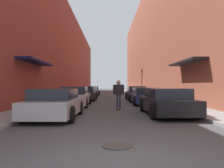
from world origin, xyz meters
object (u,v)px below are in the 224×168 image
parked_car_left_1 (75,97)px  parked_car_left_0 (55,104)px  parked_car_right_0 (166,102)px  parked_car_right_2 (136,93)px  skateboarder (119,91)px  parked_car_right_1 (145,96)px  manhole_cover (117,146)px  traffic_light (142,79)px  parked_car_left_2 (85,94)px  parked_car_left_4 (92,91)px  parked_car_left_3 (89,92)px

parked_car_left_1 → parked_car_left_0: bearing=-90.0°
parked_car_right_0 → parked_car_left_1: bearing=136.8°
parked_car_right_2 → skateboarder: 9.07m
parked_car_right_1 → manhole_cover: bearing=-102.8°
parked_car_right_1 → traffic_light: (1.74, 12.61, 1.64)m
parked_car_left_2 → parked_car_right_2: parked_car_right_2 is taller
parked_car_left_4 → manhole_cover: size_ratio=5.82×
parked_car_left_4 → parked_car_right_2: bearing=-61.7°
parked_car_left_2 → traffic_light: bearing=52.3°
parked_car_right_2 → parked_car_left_2: bearing=-165.6°
parked_car_left_0 → parked_car_right_2: 13.14m
parked_car_left_2 → parked_car_left_1: bearing=-90.9°
parked_car_right_0 → skateboarder: size_ratio=2.63×
parked_car_left_1 → manhole_cover: bearing=-75.9°
skateboarder → parked_car_left_2: bearing=109.9°
parked_car_left_2 → parked_car_right_1: bearing=-40.3°
parked_car_left_3 → skateboarder: bearing=-77.8°
skateboarder → parked_car_left_1: bearing=143.3°
manhole_cover → parked_car_left_2: bearing=98.8°
parked_car_left_3 → parked_car_left_2: bearing=-88.6°
parked_car_right_2 → parked_car_right_1: bearing=-90.5°
parked_car_left_0 → manhole_cover: (2.43, -4.24, -0.59)m
parked_car_left_4 → skateboarder: (2.86, -18.13, 0.41)m
parked_car_left_0 → parked_car_right_1: (4.93, 6.80, -0.01)m
manhole_cover → parked_car_left_3: bearing=96.8°
parked_car_left_4 → parked_car_right_2: 10.59m
parked_car_left_4 → skateboarder: skateboarder is taller
parked_car_left_1 → parked_car_right_2: parked_car_right_2 is taller
parked_car_right_0 → parked_car_left_3: bearing=107.4°
parked_car_left_4 → parked_car_right_1: bearing=-71.3°
manhole_cover → parked_car_left_0: bearing=119.8°
skateboarder → traffic_light: bearing=76.5°
manhole_cover → traffic_light: bearing=79.8°
parked_car_left_4 → traffic_light: bearing=-17.2°
parked_car_left_3 → parked_car_right_2: (5.03, -4.45, -0.01)m
parked_car_left_0 → skateboarder: 4.41m
parked_car_left_2 → parked_car_left_4: bearing=90.7°
parked_car_right_1 → manhole_cover: 11.33m
parked_car_left_0 → parked_car_right_0: size_ratio=0.91×
parked_car_right_2 → skateboarder: size_ratio=2.54×
manhole_cover → parked_car_right_1: bearing=77.2°
parked_car_right_2 → parked_car_left_0: bearing=-112.3°
skateboarder → manhole_cover: skateboarder is taller
parked_car_left_2 → parked_car_left_3: size_ratio=1.00×
parked_car_left_2 → parked_car_right_1: size_ratio=0.92×
parked_car_left_0 → traffic_light: traffic_light is taller
parked_car_left_0 → skateboarder: bearing=49.9°
parked_car_left_1 → parked_car_left_4: parked_car_left_1 is taller
parked_car_left_2 → manhole_cover: (2.34, -15.14, -0.60)m
parked_car_left_4 → parked_car_right_0: bearing=-76.5°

